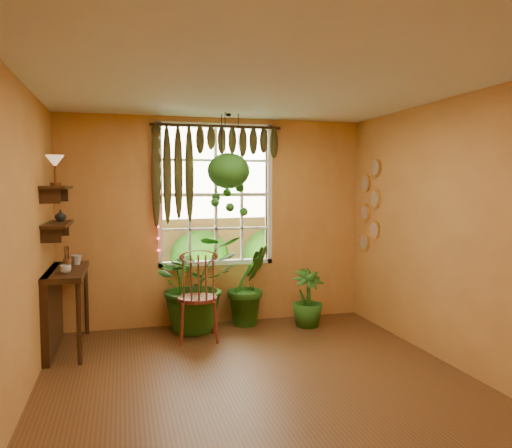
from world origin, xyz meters
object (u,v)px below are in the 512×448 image
at_px(hanging_basket, 229,175).
at_px(counter_ledge, 57,301).
at_px(potted_plant_left, 196,283).
at_px(windsor_chair, 198,310).
at_px(potted_plant_mid, 249,285).

bearing_deg(hanging_basket, counter_ledge, -172.74).
bearing_deg(potted_plant_left, windsor_chair, -94.81).
bearing_deg(hanging_basket, potted_plant_left, 167.44).
bearing_deg(counter_ledge, potted_plant_mid, 10.82).
relative_size(windsor_chair, potted_plant_left, 1.03).
relative_size(potted_plant_left, potted_plant_mid, 1.16).
distance_m(windsor_chair, hanging_basket, 1.67).
bearing_deg(potted_plant_mid, potted_plant_left, -172.46).
xyz_separation_m(counter_ledge, windsor_chair, (1.55, -0.05, -0.19)).
bearing_deg(windsor_chair, hanging_basket, 38.49).
height_order(counter_ledge, potted_plant_left, potted_plant_left).
distance_m(potted_plant_mid, hanging_basket, 1.47).
height_order(potted_plant_left, hanging_basket, hanging_basket).
bearing_deg(windsor_chair, counter_ledge, -178.50).
xyz_separation_m(potted_plant_mid, hanging_basket, (-0.30, -0.18, 1.42)).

